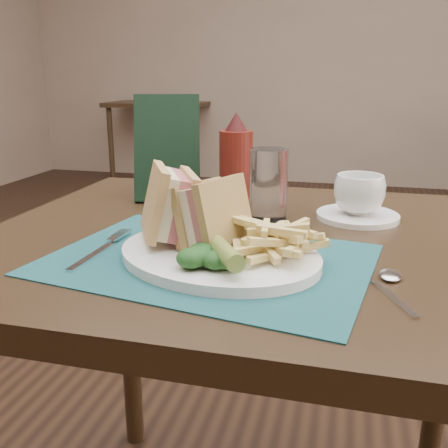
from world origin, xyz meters
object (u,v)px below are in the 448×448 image
(coffee_cup, at_px, (359,194))
(drinking_glass, at_px, (268,185))
(table_main, at_px, (248,422))
(placemat, at_px, (208,259))
(saucer, at_px, (357,216))
(sandwich_half_a, at_px, (155,204))
(check_presenter, at_px, (167,148))
(plate, at_px, (219,255))
(ketchup_bottle, at_px, (236,160))
(table_bg_left, at_px, (162,141))
(sandwich_half_b, at_px, (202,210))

(coffee_cup, xyz_separation_m, drinking_glass, (-0.16, -0.05, 0.02))
(table_main, distance_m, placemat, 0.40)
(table_main, xyz_separation_m, saucer, (0.17, 0.14, 0.38))
(sandwich_half_a, relative_size, check_presenter, 0.51)
(plate, height_order, check_presenter, check_presenter)
(coffee_cup, relative_size, check_presenter, 0.41)
(saucer, distance_m, ketchup_bottle, 0.26)
(table_bg_left, bearing_deg, sandwich_half_b, -67.94)
(sandwich_half_a, bearing_deg, coffee_cup, 13.70)
(coffee_cup, bearing_deg, check_presenter, 171.65)
(ketchup_bottle, bearing_deg, coffee_cup, -10.07)
(sandwich_half_b, height_order, check_presenter, check_presenter)
(drinking_glass, relative_size, check_presenter, 0.58)
(placemat, relative_size, sandwich_half_a, 3.94)
(table_main, xyz_separation_m, check_presenter, (-0.22, 0.19, 0.48))
(saucer, relative_size, check_presenter, 0.67)
(table_bg_left, xyz_separation_m, plate, (1.63, -3.97, 0.38))
(table_main, height_order, placemat, placemat)
(sandwich_half_a, relative_size, saucer, 0.76)
(ketchup_bottle, bearing_deg, saucer, -10.07)
(coffee_cup, bearing_deg, sandwich_half_a, -138.72)
(saucer, bearing_deg, check_presenter, 171.65)
(placemat, height_order, ketchup_bottle, ketchup_bottle)
(table_main, distance_m, ketchup_bottle, 0.51)
(sandwich_half_b, height_order, saucer, sandwich_half_b)
(sandwich_half_a, height_order, saucer, sandwich_half_a)
(drinking_glass, xyz_separation_m, ketchup_bottle, (-0.08, 0.09, 0.03))
(placemat, distance_m, coffee_cup, 0.35)
(saucer, height_order, check_presenter, check_presenter)
(table_main, relative_size, sandwich_half_a, 7.91)
(sandwich_half_a, bearing_deg, check_presenter, 79.59)
(placemat, xyz_separation_m, plate, (0.02, -0.00, 0.01))
(coffee_cup, bearing_deg, placemat, -127.14)
(plate, height_order, sandwich_half_a, sandwich_half_a)
(table_bg_left, height_order, plate, plate)
(check_presenter, bearing_deg, ketchup_bottle, -21.94)
(placemat, height_order, check_presenter, check_presenter)
(sandwich_half_a, bearing_deg, drinking_glass, 30.21)
(table_bg_left, relative_size, check_presenter, 4.03)
(saucer, height_order, coffee_cup, coffee_cup)
(plate, relative_size, check_presenter, 1.34)
(placemat, height_order, saucer, saucer)
(placemat, distance_m, ketchup_bottle, 0.33)
(placemat, bearing_deg, sandwich_half_b, 126.74)
(coffee_cup, distance_m, drinking_glass, 0.17)
(saucer, xyz_separation_m, ketchup_bottle, (-0.24, 0.04, 0.09))
(table_main, distance_m, sandwich_half_b, 0.46)
(plate, distance_m, check_presenter, 0.40)
(coffee_cup, bearing_deg, plate, -124.97)
(drinking_glass, bearing_deg, plate, -97.94)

